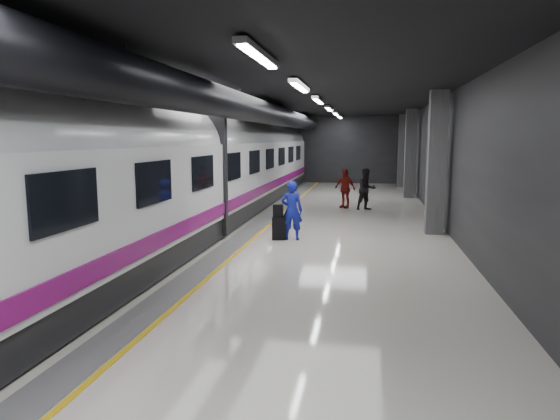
{
  "coord_description": "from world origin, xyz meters",
  "views": [
    {
      "loc": [
        2.42,
        -14.37,
        3.02
      ],
      "look_at": [
        0.37,
        -2.72,
        1.32
      ],
      "focal_mm": 32.0,
      "sensor_mm": 36.0,
      "label": 1
    }
  ],
  "objects": [
    {
      "name": "suitcase_far",
      "position": [
        2.25,
        14.33,
        0.27
      ],
      "size": [
        0.39,
        0.29,
        0.53
      ],
      "primitive_type": "cube",
      "rotation": [
        0.0,
        0.0,
        0.15
      ],
      "color": "black",
      "rests_on": "ground"
    },
    {
      "name": "traveler_far_b",
      "position": [
        1.46,
        7.5,
        0.87
      ],
      "size": [
        1.08,
        0.91,
        1.73
      ],
      "primitive_type": "imported",
      "rotation": [
        0.0,
        0.0,
        -0.58
      ],
      "color": "maroon",
      "rests_on": "ground"
    },
    {
      "name": "train",
      "position": [
        -3.25,
        -0.0,
        2.07
      ],
      "size": [
        3.05,
        38.0,
        4.05
      ],
      "color": "black",
      "rests_on": "ground"
    },
    {
      "name": "platform_hall",
      "position": [
        -0.29,
        0.96,
        3.54
      ],
      "size": [
        10.02,
        40.02,
        4.51
      ],
      "color": "black",
      "rests_on": "ground"
    },
    {
      "name": "shoulder_bag",
      "position": [
        -0.19,
        0.17,
        0.87
      ],
      "size": [
        0.29,
        0.16,
        0.38
      ],
      "primitive_type": "cube",
      "rotation": [
        0.0,
        0.0,
        -0.02
      ],
      "color": "black",
      "rests_on": "suitcase_main"
    },
    {
      "name": "suitcase_main",
      "position": [
        -0.17,
        0.15,
        0.34
      ],
      "size": [
        0.46,
        0.34,
        0.67
      ],
      "primitive_type": "cube",
      "rotation": [
        0.0,
        0.0,
        0.21
      ],
      "color": "black",
      "rests_on": "ground"
    },
    {
      "name": "traveler_main",
      "position": [
        0.22,
        0.2,
        0.89
      ],
      "size": [
        0.66,
        0.44,
        1.78
      ],
      "primitive_type": "imported",
      "rotation": [
        0.0,
        0.0,
        3.16
      ],
      "color": "#192AC0",
      "rests_on": "ground"
    },
    {
      "name": "ground",
      "position": [
        0.0,
        0.0,
        0.0
      ],
      "size": [
        40.0,
        40.0,
        0.0
      ],
      "primitive_type": "plane",
      "color": "silver",
      "rests_on": "ground"
    },
    {
      "name": "traveler_far_a",
      "position": [
        2.39,
        6.98,
        0.88
      ],
      "size": [
        1.08,
        1.01,
        1.77
      ],
      "primitive_type": "imported",
      "rotation": [
        0.0,
        0.0,
        0.52
      ],
      "color": "black",
      "rests_on": "ground"
    }
  ]
}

